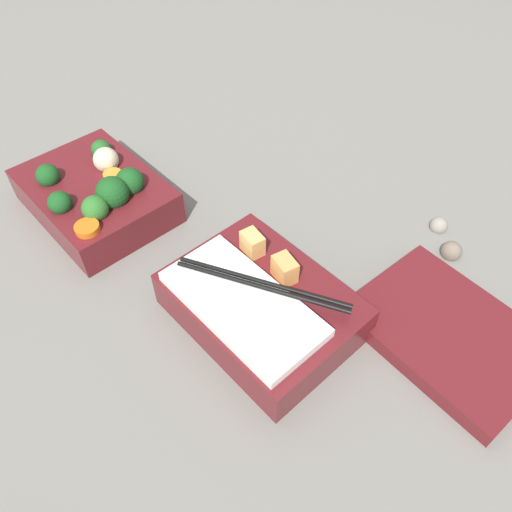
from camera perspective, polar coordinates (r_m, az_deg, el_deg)
ground_plane at (r=0.65m, az=-10.08°, el=-0.54°), size 3.00×3.00×0.00m
bento_tray_vegetable at (r=0.72m, az=-17.77°, el=6.75°), size 0.21×0.15×0.08m
bento_tray_rice at (r=0.56m, az=0.43°, el=-5.62°), size 0.21×0.15×0.08m
bento_lid at (r=0.60m, az=21.13°, el=-8.15°), size 0.21×0.16×0.02m
pebble_1 at (r=0.69m, az=21.41°, el=0.52°), size 0.03×0.03×0.03m
pebble_2 at (r=0.72m, az=20.14°, el=3.30°), size 0.02×0.02×0.02m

